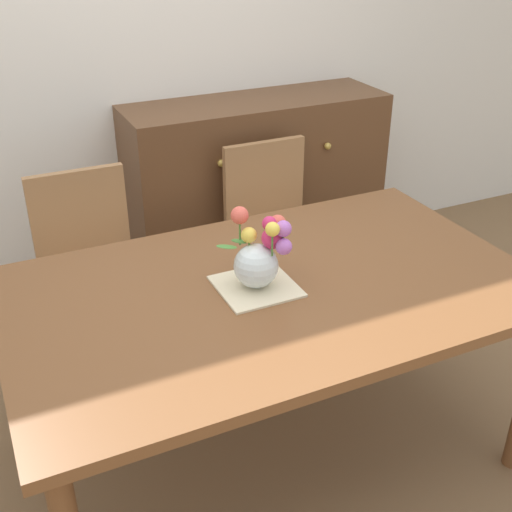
% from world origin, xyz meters
% --- Properties ---
extents(ground_plane, '(12.00, 12.00, 0.00)m').
position_xyz_m(ground_plane, '(0.00, 0.00, 0.00)').
color(ground_plane, brown).
extents(back_wall, '(7.00, 0.10, 2.80)m').
position_xyz_m(back_wall, '(0.00, 1.60, 1.40)').
color(back_wall, silver).
rests_on(back_wall, ground_plane).
extents(dining_table, '(1.78, 1.07, 0.75)m').
position_xyz_m(dining_table, '(0.00, 0.00, 0.67)').
color(dining_table, brown).
rests_on(dining_table, ground_plane).
extents(chair_left, '(0.42, 0.42, 0.90)m').
position_xyz_m(chair_left, '(-0.45, 0.88, 0.52)').
color(chair_left, '#9E7047').
rests_on(chair_left, ground_plane).
extents(chair_right, '(0.42, 0.42, 0.90)m').
position_xyz_m(chair_right, '(0.45, 0.88, 0.52)').
color(chair_right, '#9E7047').
rests_on(chair_right, ground_plane).
extents(dresser, '(1.40, 0.47, 1.00)m').
position_xyz_m(dresser, '(0.57, 1.33, 0.50)').
color(dresser, brown).
rests_on(dresser, ground_plane).
extents(placemat, '(0.26, 0.26, 0.01)m').
position_xyz_m(placemat, '(-0.05, 0.01, 0.76)').
color(placemat, beige).
rests_on(placemat, dining_table).
extents(flower_vase, '(0.26, 0.19, 0.27)m').
position_xyz_m(flower_vase, '(-0.04, 0.01, 0.87)').
color(flower_vase, silver).
rests_on(flower_vase, placemat).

